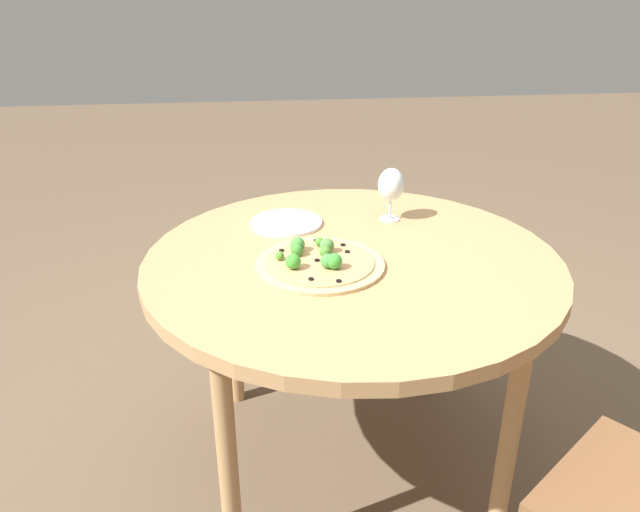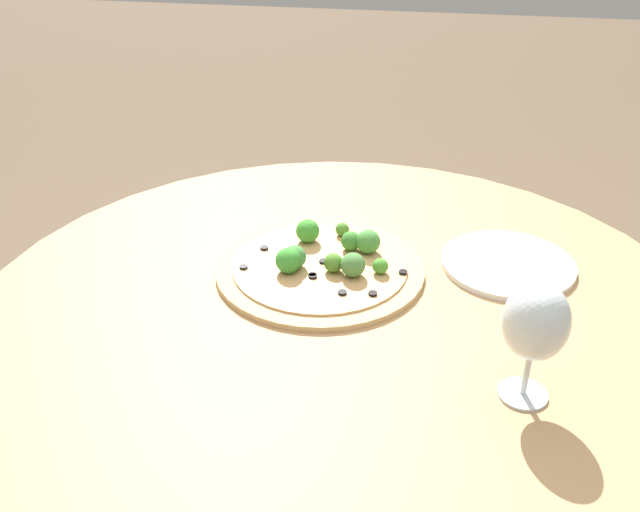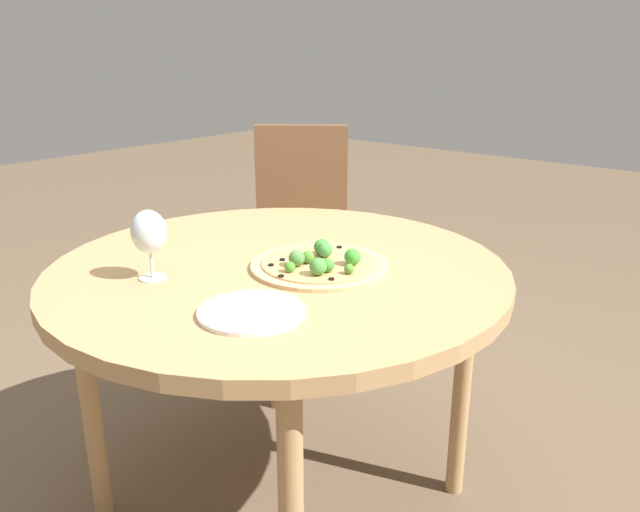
{
  "view_description": "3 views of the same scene",
  "coord_description": "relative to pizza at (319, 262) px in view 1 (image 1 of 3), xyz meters",
  "views": [
    {
      "loc": [
        -0.26,
        -1.55,
        1.47
      ],
      "look_at": [
        -0.1,
        -0.05,
        0.76
      ],
      "focal_mm": 35.0,
      "sensor_mm": 36.0,
      "label": 1
    },
    {
      "loc": [
        0.91,
        0.13,
        1.35
      ],
      "look_at": [
        -0.1,
        -0.05,
        0.76
      ],
      "focal_mm": 40.0,
      "sensor_mm": 36.0,
      "label": 2
    },
    {
      "loc": [
        -1.03,
        1.09,
        1.26
      ],
      "look_at": [
        -0.1,
        -0.05,
        0.76
      ],
      "focal_mm": 35.0,
      "sensor_mm": 36.0,
      "label": 3
    }
  ],
  "objects": [
    {
      "name": "ground_plane",
      "position": [
        0.1,
        0.05,
        -0.74
      ],
      "size": [
        12.0,
        12.0,
        0.0
      ],
      "primitive_type": "plane",
      "color": "brown"
    },
    {
      "name": "plate_near",
      "position": [
        -0.07,
        0.31,
        -0.01
      ],
      "size": [
        0.22,
        0.22,
        0.01
      ],
      "color": "white",
      "rests_on": "dining_table"
    },
    {
      "name": "wine_glass",
      "position": [
        0.26,
        0.31,
        0.1
      ],
      "size": [
        0.08,
        0.08,
        0.17
      ],
      "color": "silver",
      "rests_on": "dining_table"
    },
    {
      "name": "dining_table",
      "position": [
        0.1,
        0.05,
        -0.07
      ],
      "size": [
        1.16,
        1.16,
        0.73
      ],
      "color": "tan",
      "rests_on": "ground_plane"
    },
    {
      "name": "pizza",
      "position": [
        0.0,
        0.0,
        0.0
      ],
      "size": [
        0.35,
        0.35,
        0.06
      ],
      "color": "tan",
      "rests_on": "dining_table"
    }
  ]
}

